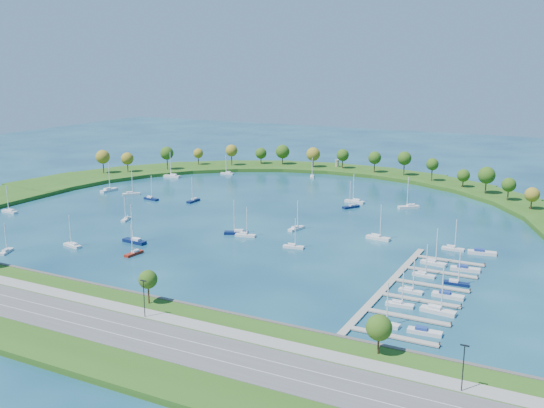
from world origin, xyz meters
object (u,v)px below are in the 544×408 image
at_px(moored_boat_8, 193,200).
at_px(moored_boat_1, 293,246).
at_px(moored_boat_19, 151,198).
at_px(docked_boat_4, 411,290).
at_px(docked_boat_9, 465,269).
at_px(docked_boat_10, 453,248).
at_px(moored_boat_2, 227,173).
at_px(moored_boat_7, 312,176).
at_px(docked_boat_3, 438,310).
at_px(moored_boat_5, 6,251).
at_px(moored_boat_11, 409,206).
at_px(moored_boat_6, 10,211).
at_px(docked_boat_2, 400,303).
at_px(moored_boat_14, 109,189).
at_px(moored_boat_13, 245,234).
at_px(moored_boat_17, 351,206).
at_px(moored_boat_20, 72,244).
at_px(moored_boat_3, 172,176).
at_px(docked_boat_7, 456,282).
at_px(moored_boat_12, 296,228).
at_px(moored_boat_9, 237,232).
at_px(docked_boat_1, 424,332).
at_px(docked_boat_5, 448,295).
at_px(moored_boat_0, 131,193).
at_px(docked_boat_6, 424,274).
at_px(harbor_tower, 337,163).
at_px(moored_boat_16, 126,218).
at_px(moored_boat_4, 134,252).
at_px(docked_boat_0, 384,322).
at_px(moored_boat_18, 135,240).
at_px(docked_boat_11, 482,252).
at_px(docked_boat_8, 433,262).
at_px(moored_boat_10, 355,201).
at_px(dock_system, 411,290).

bearing_deg(moored_boat_8, moored_boat_1, 59.23).
bearing_deg(moored_boat_19, docked_boat_4, -14.88).
relative_size(docked_boat_9, docked_boat_10, 0.83).
relative_size(moored_boat_8, moored_boat_19, 1.01).
xyz_separation_m(moored_boat_2, moored_boat_8, (23.31, -69.21, 0.02)).
distance_m(moored_boat_7, docked_boat_3, 196.55).
height_order(moored_boat_5, moored_boat_11, moored_boat_11).
xyz_separation_m(moored_boat_6, docked_boat_2, (184.20, -25.36, -0.03)).
relative_size(moored_boat_2, moored_boat_14, 0.79).
bearing_deg(docked_boat_10, moored_boat_13, -166.46).
relative_size(moored_boat_17, moored_boat_20, 1.06).
relative_size(moored_boat_3, docked_boat_7, 1.33).
relative_size(moored_boat_12, docked_boat_10, 1.05).
bearing_deg(moored_boat_9, docked_boat_1, 122.76).
height_order(moored_boat_14, docked_boat_5, moored_boat_14).
height_order(moored_boat_0, docked_boat_4, moored_boat_0).
bearing_deg(docked_boat_6, harbor_tower, 124.70).
distance_m(moored_boat_16, docked_boat_5, 142.26).
relative_size(moored_boat_12, moored_boat_19, 0.99).
bearing_deg(moored_boat_4, moored_boat_3, -143.63).
height_order(moored_boat_12, docked_boat_7, moored_boat_12).
relative_size(docked_boat_0, docked_boat_3, 0.85).
relative_size(moored_boat_0, moored_boat_18, 0.86).
distance_m(moored_boat_2, moored_boat_4, 156.04).
xyz_separation_m(moored_boat_8, docked_boat_10, (126.28, -21.41, -0.02)).
height_order(moored_boat_16, docked_boat_2, docked_boat_2).
distance_m(docked_boat_6, docked_boat_11, 34.29).
relative_size(moored_boat_1, docked_boat_0, 0.94).
distance_m(moored_boat_1, docked_boat_11, 66.09).
relative_size(moored_boat_0, docked_boat_8, 1.00).
distance_m(moored_boat_10, docked_boat_8, 91.91).
distance_m(moored_boat_9, moored_boat_12, 24.42).
bearing_deg(docked_boat_3, moored_boat_13, 158.74).
distance_m(moored_boat_16, moored_boat_18, 34.97).
height_order(harbor_tower, moored_boat_11, moored_boat_11).
distance_m(dock_system, moored_boat_14, 188.69).
distance_m(moored_boat_4, moored_boat_19, 87.12).
xyz_separation_m(moored_boat_10, docked_boat_2, (54.47, -114.13, -0.08)).
relative_size(moored_boat_4, moored_boat_10, 0.79).
bearing_deg(moored_boat_14, docked_boat_11, -92.07).
height_order(moored_boat_20, docked_boat_0, docked_boat_0).
distance_m(moored_boat_11, docked_boat_0, 132.34).
distance_m(moored_boat_4, moored_boat_13, 44.32).
bearing_deg(dock_system, moored_boat_11, 105.56).
bearing_deg(moored_boat_12, moored_boat_3, 73.04).
relative_size(dock_system, docked_boat_7, 7.43).
bearing_deg(docked_boat_9, moored_boat_7, 123.95).
bearing_deg(harbor_tower, moored_boat_11, -49.96).
bearing_deg(moored_boat_12, docked_boat_9, -90.96).
bearing_deg(docked_boat_10, moored_boat_20, -155.03).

